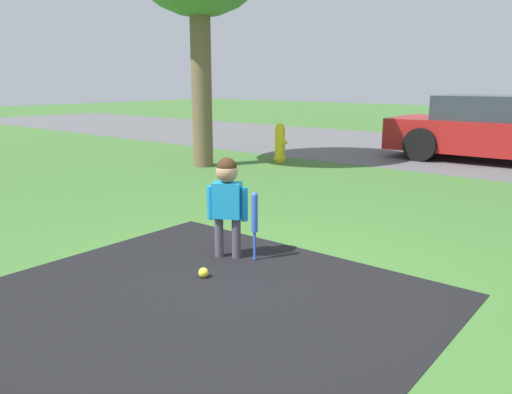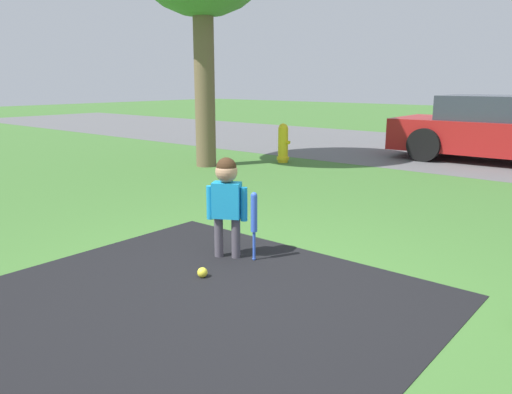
{
  "view_description": "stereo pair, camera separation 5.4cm",
  "coord_description": "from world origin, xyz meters",
  "px_view_note": "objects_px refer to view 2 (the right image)",
  "views": [
    {
      "loc": [
        2.2,
        -2.73,
        1.54
      ],
      "look_at": [
        -0.66,
        0.79,
        0.48
      ],
      "focal_mm": 35.0,
      "sensor_mm": 36.0,
      "label": 1
    },
    {
      "loc": [
        2.24,
        -2.7,
        1.54
      ],
      "look_at": [
        -0.66,
        0.79,
        0.48
      ],
      "focal_mm": 35.0,
      "sensor_mm": 36.0,
      "label": 2
    }
  ],
  "objects_px": {
    "fire_hydrant": "(283,143)",
    "parked_car": "(506,131)",
    "baseball_bat": "(254,217)",
    "sports_ball": "(202,272)",
    "child": "(227,193)"
  },
  "relations": [
    {
      "from": "fire_hydrant",
      "to": "parked_car",
      "type": "relative_size",
      "value": 0.18
    },
    {
      "from": "baseball_bat",
      "to": "fire_hydrant",
      "type": "distance_m",
      "value": 5.47
    },
    {
      "from": "fire_hydrant",
      "to": "parked_car",
      "type": "bearing_deg",
      "value": 40.05
    },
    {
      "from": "sports_ball",
      "to": "parked_car",
      "type": "xyz_separation_m",
      "value": [
        0.28,
        7.85,
        0.57
      ]
    },
    {
      "from": "child",
      "to": "sports_ball",
      "type": "relative_size",
      "value": 10.84
    },
    {
      "from": "baseball_bat",
      "to": "parked_car",
      "type": "bearing_deg",
      "value": 88.31
    },
    {
      "from": "baseball_bat",
      "to": "sports_ball",
      "type": "height_order",
      "value": "baseball_bat"
    },
    {
      "from": "fire_hydrant",
      "to": "sports_ball",
      "type": "bearing_deg",
      "value": -59.58
    },
    {
      "from": "fire_hydrant",
      "to": "parked_car",
      "type": "xyz_separation_m",
      "value": [
        3.28,
        2.75,
        0.24
      ]
    },
    {
      "from": "fire_hydrant",
      "to": "parked_car",
      "type": "height_order",
      "value": "parked_car"
    },
    {
      "from": "fire_hydrant",
      "to": "child",
      "type": "bearing_deg",
      "value": -58.56
    },
    {
      "from": "child",
      "to": "sports_ball",
      "type": "xyz_separation_m",
      "value": [
        0.17,
        -0.48,
        -0.54
      ]
    },
    {
      "from": "sports_ball",
      "to": "fire_hydrant",
      "type": "distance_m",
      "value": 5.92
    },
    {
      "from": "parked_car",
      "to": "baseball_bat",
      "type": "bearing_deg",
      "value": -93.71
    },
    {
      "from": "sports_ball",
      "to": "fire_hydrant",
      "type": "relative_size",
      "value": 0.11
    }
  ]
}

